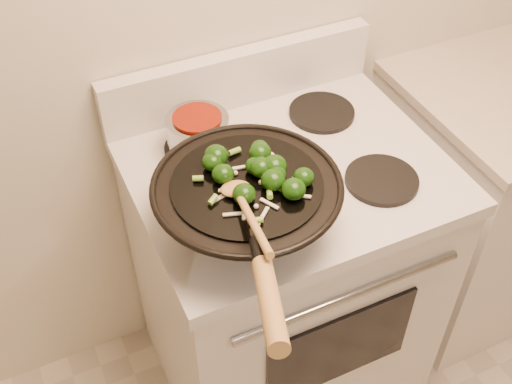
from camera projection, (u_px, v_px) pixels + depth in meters
name	position (u px, v px, depth m)	size (l,w,h in m)	color
stove	(282.00, 277.00, 1.93)	(0.78, 0.67, 1.08)	silver
counter_unit	(507.00, 189.00, 2.22)	(0.83, 0.62, 0.91)	white
wok	(247.00, 203.00, 1.40)	(0.42, 0.67, 0.25)	black
stirfry	(257.00, 170.00, 1.36)	(0.24, 0.24, 0.05)	#113408
wooden_spoon	(244.00, 206.00, 1.27)	(0.09, 0.29, 0.10)	#AB8144
saucepan	(198.00, 132.00, 1.61)	(0.16, 0.26, 0.09)	#93969B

